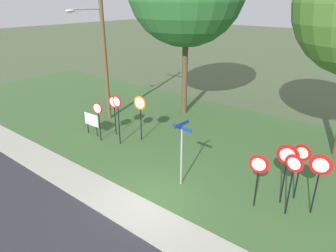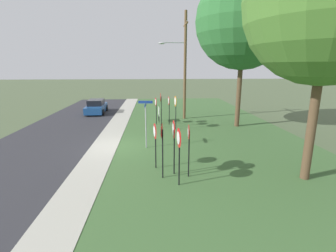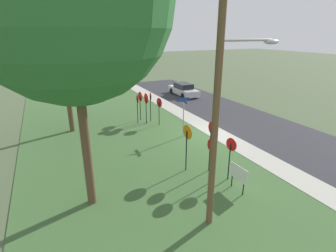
# 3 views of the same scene
# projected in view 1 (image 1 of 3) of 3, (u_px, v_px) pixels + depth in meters

# --- Properties ---
(ground_plane) EXTENTS (160.00, 160.00, 0.00)m
(ground_plane) POSITION_uv_depth(u_px,v_px,m) (147.00, 201.00, 11.66)
(ground_plane) COLOR #4C5B3D
(sidewalk_strip) EXTENTS (44.00, 1.60, 0.06)m
(sidewalk_strip) POSITION_uv_depth(u_px,v_px,m) (132.00, 211.00, 11.07)
(sidewalk_strip) COLOR #ADAA9E
(sidewalk_strip) RESTS_ON ground_plane
(grass_median) EXTENTS (44.00, 12.00, 0.04)m
(grass_median) POSITION_uv_depth(u_px,v_px,m) (223.00, 146.00, 15.99)
(grass_median) COLOR #3D6033
(grass_median) RESTS_ON ground_plane
(stop_sign_near_left) EXTENTS (0.63, 0.10, 2.69)m
(stop_sign_near_left) POSITION_uv_depth(u_px,v_px,m) (118.00, 110.00, 15.42)
(stop_sign_near_left) COLOR black
(stop_sign_near_left) RESTS_ON grass_median
(stop_sign_near_right) EXTENTS (0.63, 0.13, 2.18)m
(stop_sign_near_right) POSITION_uv_depth(u_px,v_px,m) (98.00, 114.00, 15.94)
(stop_sign_near_right) COLOR black
(stop_sign_near_right) RESTS_ON grass_median
(stop_sign_far_left) EXTENTS (0.67, 0.10, 2.29)m
(stop_sign_far_left) POSITION_uv_depth(u_px,v_px,m) (114.00, 107.00, 16.62)
(stop_sign_far_left) COLOR black
(stop_sign_far_left) RESTS_ON grass_median
(stop_sign_far_center) EXTENTS (0.76, 0.12, 2.52)m
(stop_sign_far_center) POSITION_uv_depth(u_px,v_px,m) (140.00, 108.00, 15.90)
(stop_sign_far_center) COLOR black
(stop_sign_far_center) RESTS_ON grass_median
(yield_sign_near_left) EXTENTS (0.81, 0.11, 2.45)m
(yield_sign_near_left) POSITION_uv_depth(u_px,v_px,m) (287.00, 161.00, 10.78)
(yield_sign_near_left) COLOR black
(yield_sign_near_left) RESTS_ON grass_median
(yield_sign_near_right) EXTENTS (0.65, 0.13, 2.40)m
(yield_sign_near_right) POSITION_uv_depth(u_px,v_px,m) (293.00, 171.00, 10.21)
(yield_sign_near_right) COLOR black
(yield_sign_near_right) RESTS_ON grass_median
(yield_sign_far_left) EXTENTS (0.77, 0.13, 2.36)m
(yield_sign_far_left) POSITION_uv_depth(u_px,v_px,m) (320.00, 171.00, 10.26)
(yield_sign_far_left) COLOR black
(yield_sign_far_left) RESTS_ON grass_median
(yield_sign_far_right) EXTENTS (0.64, 0.11, 2.32)m
(yield_sign_far_right) POSITION_uv_depth(u_px,v_px,m) (301.00, 160.00, 11.07)
(yield_sign_far_right) COLOR black
(yield_sign_far_right) RESTS_ON grass_median
(yield_sign_center) EXTENTS (0.72, 0.16, 2.15)m
(yield_sign_center) POSITION_uv_depth(u_px,v_px,m) (258.00, 169.00, 10.69)
(yield_sign_center) COLOR black
(yield_sign_center) RESTS_ON grass_median
(street_name_post) EXTENTS (0.96, 0.82, 2.77)m
(street_name_post) POSITION_uv_depth(u_px,v_px,m) (182.00, 148.00, 12.04)
(street_name_post) COLOR #9EA0A8
(street_name_post) RESTS_ON grass_median
(utility_pole) EXTENTS (2.10, 2.46, 9.21)m
(utility_pole) POSITION_uv_depth(u_px,v_px,m) (101.00, 39.00, 17.67)
(utility_pole) COLOR brown
(utility_pole) RESTS_ON grass_median
(notice_board) EXTENTS (1.10, 0.07, 1.25)m
(notice_board) POSITION_uv_depth(u_px,v_px,m) (92.00, 121.00, 16.97)
(notice_board) COLOR black
(notice_board) RESTS_ON grass_median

